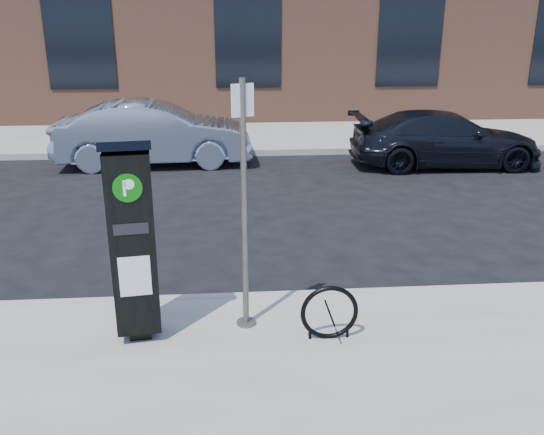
{
  "coord_description": "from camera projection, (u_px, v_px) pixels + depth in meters",
  "views": [
    {
      "loc": [
        -0.67,
        -6.22,
        3.27
      ],
      "look_at": [
        -0.15,
        0.5,
        0.94
      ],
      "focal_mm": 38.0,
      "sensor_mm": 36.0,
      "label": 1
    }
  ],
  "objects": [
    {
      "name": "car_silver",
      "position": [
        154.0,
        133.0,
        13.42
      ],
      "size": [
        4.56,
        1.76,
        1.48
      ],
      "primitive_type": "imported",
      "rotation": [
        0.0,
        0.0,
        1.62
      ],
      "color": "#8997AE",
      "rests_on": "ground"
    },
    {
      "name": "sign_pole",
      "position": [
        244.0,
        211.0,
        5.8
      ],
      "size": [
        0.22,
        0.21,
        2.6
      ],
      "rotation": [
        0.0,
        0.0,
        0.4
      ],
      "color": "#5D5952",
      "rests_on": "sidewalk_near"
    },
    {
      "name": "curb_far",
      "position": [
        255.0,
        153.0,
        14.51
      ],
      "size": [
        60.0,
        0.12,
        0.16
      ],
      "primitive_type": "cube",
      "color": "#9E9B93",
      "rests_on": "ground"
    },
    {
      "name": "sidewalk_far",
      "position": [
        247.0,
        115.0,
        20.15
      ],
      "size": [
        60.0,
        12.0,
        0.15
      ],
      "primitive_type": "cube",
      "color": "gray",
      "rests_on": "ground"
    },
    {
      "name": "bike_rack",
      "position": [
        329.0,
        313.0,
        5.86
      ],
      "size": [
        0.6,
        0.05,
        0.6
      ],
      "rotation": [
        0.0,
        0.0,
        0.01
      ],
      "color": "black",
      "rests_on": "sidewalk_near"
    },
    {
      "name": "curb_near",
      "position": [
        288.0,
        299.0,
        6.94
      ],
      "size": [
        60.0,
        0.12,
        0.16
      ],
      "primitive_type": "cube",
      "color": "#9E9B93",
      "rests_on": "ground"
    },
    {
      "name": "ground",
      "position": [
        288.0,
        304.0,
        6.98
      ],
      "size": [
        120.0,
        120.0,
        0.0
      ],
      "primitive_type": "plane",
      "color": "black",
      "rests_on": "ground"
    },
    {
      "name": "car_dark",
      "position": [
        445.0,
        139.0,
        13.34
      ],
      "size": [
        4.4,
        1.87,
        1.27
      ],
      "primitive_type": "imported",
      "rotation": [
        0.0,
        0.0,
        1.55
      ],
      "color": "black",
      "rests_on": "ground"
    },
    {
      "name": "parking_kiosk",
      "position": [
        133.0,
        240.0,
        5.65
      ],
      "size": [
        0.53,
        0.48,
        2.09
      ],
      "rotation": [
        0.0,
        0.0,
        0.13
      ],
      "color": "black",
      "rests_on": "sidewalk_near"
    }
  ]
}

